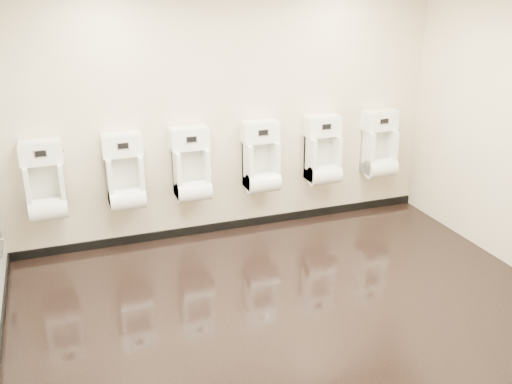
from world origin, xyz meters
TOP-DOWN VIEW (x-y plane):
  - ground at (0.00, 0.00)m, footprint 5.00×3.50m
  - back_wall at (0.00, 1.75)m, footprint 5.00×0.02m
  - front_wall at (0.00, -1.75)m, footprint 5.00×0.02m
  - skirting_back at (0.00, 1.74)m, footprint 5.00×0.02m
  - access_panel at (-2.48, 1.20)m, footprint 0.04×0.25m
  - urinal_0 at (-2.02, 1.61)m, footprint 0.43×0.32m
  - urinal_1 at (-1.21, 1.61)m, footprint 0.43×0.32m
  - urinal_2 at (-0.48, 1.61)m, footprint 0.43×0.32m
  - urinal_3 at (0.34, 1.61)m, footprint 0.43×0.32m
  - urinal_4 at (1.13, 1.61)m, footprint 0.43×0.32m
  - urinal_5 at (1.91, 1.61)m, footprint 0.43×0.32m

SIDE VIEW (x-z plane):
  - ground at x=0.00m, z-range 0.00..0.00m
  - skirting_back at x=0.00m, z-range 0.00..0.10m
  - access_panel at x=-2.48m, z-range 0.38..0.62m
  - urinal_0 at x=-2.02m, z-range 0.45..1.25m
  - urinal_1 at x=-1.21m, z-range 0.45..1.25m
  - urinal_2 at x=-0.48m, z-range 0.45..1.25m
  - urinal_3 at x=0.34m, z-range 0.45..1.25m
  - urinal_4 at x=1.13m, z-range 0.45..1.25m
  - urinal_5 at x=1.91m, z-range 0.45..1.25m
  - back_wall at x=0.00m, z-range 0.00..2.80m
  - front_wall at x=0.00m, z-range 0.00..2.80m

